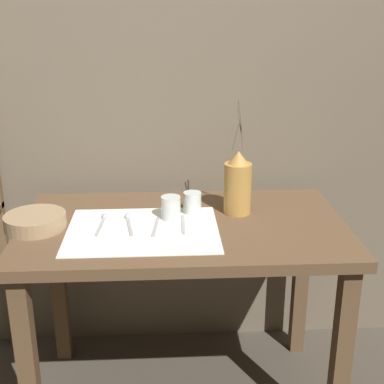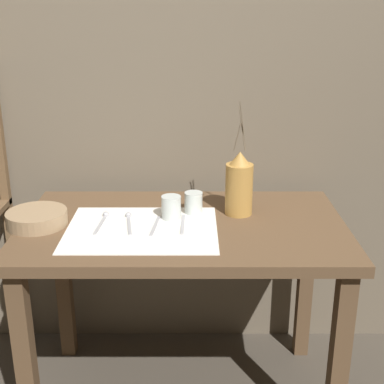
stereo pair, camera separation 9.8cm
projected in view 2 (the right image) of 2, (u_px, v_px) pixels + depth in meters
The scene contains 11 objects.
stone_wall_back at pixel (184, 84), 2.23m from camera, with size 7.00×0.06×2.40m.
wooden_table at pixel (183, 251), 1.98m from camera, with size 1.18×0.69×0.76m.
linen_cloth at pixel (142, 229), 1.89m from camera, with size 0.53×0.41×0.00m.
pitcher_with_flowers at pixel (239, 185), 1.99m from camera, with size 0.10×0.10×0.43m.
wooden_bowl at pixel (37, 218), 1.92m from camera, with size 0.22×0.22×0.05m.
glass_tumbler_near at pixel (171, 207), 1.97m from camera, with size 0.07×0.07×0.09m.
glass_tumbler_far at pixel (194, 203), 2.02m from camera, with size 0.07×0.07×0.08m.
spoon_inner at pixel (104, 218), 1.97m from camera, with size 0.03×0.18×0.02m.
spoon_outer at pixel (129, 219), 1.96m from camera, with size 0.04×0.18×0.02m.
fork_inner at pixel (155, 226), 1.91m from camera, with size 0.03×0.17×0.00m.
fork_outer at pixel (182, 224), 1.92m from camera, with size 0.02×0.17×0.00m.
Camera 2 is at (0.03, -1.79, 1.52)m, focal length 50.00 mm.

